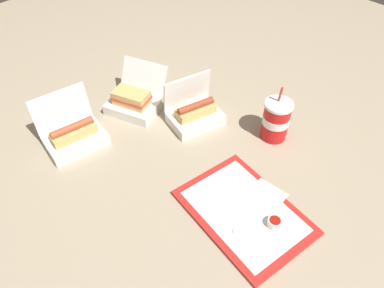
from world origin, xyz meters
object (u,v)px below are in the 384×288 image
object	(u,v)px
ketchup_cup	(275,222)
clamshell_hotdog_corner	(74,134)
soda_cup_back	(276,120)
food_tray	(244,212)
plastic_fork	(253,238)
clamshell_sandwich_left	(134,101)
clamshell_hotdog_right	(195,113)

from	to	relation	value
ketchup_cup	clamshell_hotdog_corner	world-z (taller)	clamshell_hotdog_corner
ketchup_cup	soda_cup_back	bearing A→B (deg)	-53.29
food_tray	soda_cup_back	size ratio (longest dim) A/B	1.96
plastic_fork	soda_cup_back	bearing A→B (deg)	-82.65
food_tray	plastic_fork	xyz separation A→B (m)	(-0.07, 0.05, 0.01)
plastic_fork	clamshell_sandwich_left	size ratio (longest dim) A/B	0.45
clamshell_hotdog_right	soda_cup_back	distance (m)	0.29
ketchup_cup	clamshell_hotdog_right	world-z (taller)	clamshell_hotdog_right
clamshell_hotdog_corner	clamshell_hotdog_right	bearing A→B (deg)	-119.60
clamshell_hotdog_right	soda_cup_back	bearing A→B (deg)	-150.11
food_tray	ketchup_cup	distance (m)	0.09
plastic_fork	clamshell_sandwich_left	world-z (taller)	clamshell_sandwich_left
plastic_fork	food_tray	bearing A→B (deg)	-57.80
clamshell_sandwich_left	soda_cup_back	size ratio (longest dim) A/B	1.18
food_tray	plastic_fork	size ratio (longest dim) A/B	3.67
clamshell_sandwich_left	ketchup_cup	bearing A→B (deg)	175.90
ketchup_cup	clamshell_sandwich_left	world-z (taller)	clamshell_sandwich_left
ketchup_cup	soda_cup_back	xyz separation A→B (m)	(0.23, -0.30, 0.05)
clamshell_sandwich_left	clamshell_hotdog_corner	xyz separation A→B (m)	(0.00, 0.26, -0.00)
ketchup_cup	clamshell_sandwich_left	xyz separation A→B (m)	(0.68, -0.05, 0.02)
ketchup_cup	clamshell_hotdog_right	size ratio (longest dim) A/B	0.19
clamshell_hotdog_corner	ketchup_cup	bearing A→B (deg)	-163.13
food_tray	plastic_fork	distance (m)	0.09
food_tray	clamshell_hotdog_right	distance (m)	0.43
plastic_fork	clamshell_hotdog_right	xyz separation A→B (m)	(0.46, -0.24, 0.03)
clamshell_sandwich_left	clamshell_hotdog_corner	bearing A→B (deg)	89.45
food_tray	clamshell_hotdog_corner	xyz separation A→B (m)	(0.60, 0.19, 0.03)
soda_cup_back	clamshell_sandwich_left	bearing A→B (deg)	29.30
plastic_fork	clamshell_hotdog_right	world-z (taller)	clamshell_hotdog_right
clamshell_hotdog_corner	soda_cup_back	distance (m)	0.69
clamshell_sandwich_left	food_tray	bearing A→B (deg)	173.25
clamshell_hotdog_right	soda_cup_back	xyz separation A→B (m)	(-0.25, -0.14, 0.03)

